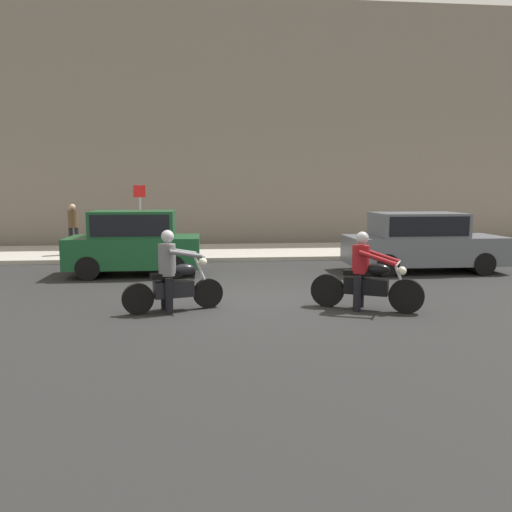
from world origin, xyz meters
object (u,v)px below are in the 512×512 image
(motorcycle_with_rider_gray, at_px, (173,278))
(parked_hatchback_forest_green, at_px, (134,242))
(motorcycle_with_rider_crimson, at_px, (366,278))
(parked_sedan_slate_gray, at_px, (421,242))
(pedestrian_bystander, at_px, (73,225))
(street_sign_post, at_px, (140,210))

(motorcycle_with_rider_gray, relative_size, parked_hatchback_forest_green, 0.54)
(motorcycle_with_rider_crimson, xyz_separation_m, parked_sedan_slate_gray, (3.10, 4.47, 0.24))
(pedestrian_bystander, bearing_deg, motorcycle_with_rider_gray, -64.52)
(motorcycle_with_rider_crimson, distance_m, pedestrian_bystander, 11.42)
(parked_hatchback_forest_green, relative_size, street_sign_post, 1.49)
(motorcycle_with_rider_crimson, height_order, parked_sedan_slate_gray, parked_sedan_slate_gray)
(street_sign_post, bearing_deg, motorcycle_with_rider_crimson, -59.86)
(motorcycle_with_rider_gray, xyz_separation_m, parked_hatchback_forest_green, (-1.33, 4.47, 0.27))
(parked_hatchback_forest_green, height_order, street_sign_post, street_sign_post)
(motorcycle_with_rider_crimson, distance_m, parked_sedan_slate_gray, 5.44)
(parked_sedan_slate_gray, distance_m, street_sign_post, 10.06)
(motorcycle_with_rider_gray, height_order, motorcycle_with_rider_crimson, motorcycle_with_rider_gray)
(parked_sedan_slate_gray, bearing_deg, street_sign_post, 149.50)
(parked_hatchback_forest_green, xyz_separation_m, parked_sedan_slate_gray, (8.24, -0.27, -0.05))
(motorcycle_with_rider_gray, bearing_deg, parked_hatchback_forest_green, 106.54)
(motorcycle_with_rider_crimson, bearing_deg, motorcycle_with_rider_gray, 175.94)
(motorcycle_with_rider_crimson, relative_size, parked_hatchback_forest_green, 0.57)
(motorcycle_with_rider_gray, xyz_separation_m, parked_sedan_slate_gray, (6.91, 4.20, 0.22))
(motorcycle_with_rider_gray, distance_m, parked_hatchback_forest_green, 4.67)
(motorcycle_with_rider_crimson, distance_m, street_sign_post, 11.10)
(pedestrian_bystander, bearing_deg, motorcycle_with_rider_crimson, -47.57)
(motorcycle_with_rider_crimson, relative_size, pedestrian_bystander, 1.17)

